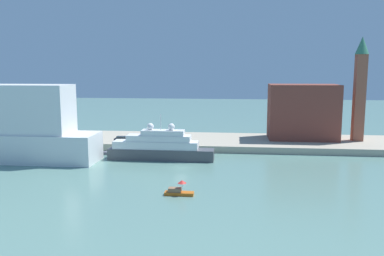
% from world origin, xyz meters
% --- Properties ---
extents(ground, '(400.00, 400.00, 0.00)m').
position_xyz_m(ground, '(0.00, 0.00, 0.00)').
color(ground, slate).
extents(quay_dock, '(110.00, 21.92, 1.72)m').
position_xyz_m(quay_dock, '(0.00, 26.96, 0.86)').
color(quay_dock, '#ADA38E').
rests_on(quay_dock, ground).
extents(large_yacht, '(24.49, 4.24, 10.69)m').
position_xyz_m(large_yacht, '(-5.95, 7.49, 2.84)').
color(large_yacht, '#4C4C51').
rests_on(large_yacht, ground).
extents(small_motorboat, '(4.86, 1.53, 2.56)m').
position_xyz_m(small_motorboat, '(2.16, -18.22, 0.75)').
color(small_motorboat, '#C66019').
rests_on(small_motorboat, ground).
extents(work_barge, '(5.63, 1.66, 0.66)m').
position_xyz_m(work_barge, '(-22.13, 11.64, 0.33)').
color(work_barge, '#595966').
rests_on(work_barge, ground).
extents(harbor_building, '(18.34, 10.74, 14.96)m').
position_xyz_m(harbor_building, '(29.68, 29.65, 9.20)').
color(harbor_building, brown).
rests_on(harbor_building, quay_dock).
extents(bell_tower, '(3.50, 3.50, 27.50)m').
position_xyz_m(bell_tower, '(43.96, 28.33, 16.66)').
color(bell_tower, '#93513D').
rests_on(bell_tower, quay_dock).
extents(parked_car, '(4.12, 1.66, 1.36)m').
position_xyz_m(parked_car, '(-18.62, 20.38, 2.31)').
color(parked_car, black).
rests_on(parked_car, quay_dock).
extents(person_figure, '(0.36, 0.36, 1.55)m').
position_xyz_m(person_figure, '(-13.70, 18.23, 2.43)').
color(person_figure, '#4C4C4C').
rests_on(person_figure, quay_dock).
extents(mooring_bollard, '(0.50, 0.50, 0.83)m').
position_xyz_m(mooring_bollard, '(0.58, 16.88, 2.14)').
color(mooring_bollard, black).
rests_on(mooring_bollard, quay_dock).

